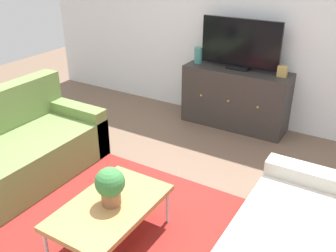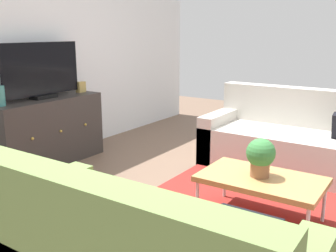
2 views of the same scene
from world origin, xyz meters
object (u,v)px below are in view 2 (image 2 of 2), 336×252
object	(u,v)px
flat_screen_tv	(42,71)
mantel_clock	(81,87)
potted_plant	(261,156)
tv_console	(47,131)
coffee_table	(261,180)
couch_right_side	(292,143)

from	to	relation	value
flat_screen_tv	mantel_clock	world-z (taller)	flat_screen_tv
potted_plant	flat_screen_tv	size ratio (longest dim) A/B	0.31
potted_plant	tv_console	xyz separation A→B (m)	(-0.01, 2.54, -0.17)
coffee_table	potted_plant	bearing A→B (deg)	76.19
coffee_table	flat_screen_tv	world-z (taller)	flat_screen_tv
tv_console	flat_screen_tv	world-z (taller)	flat_screen_tv
couch_right_side	tv_console	distance (m)	2.77
coffee_table	potted_plant	distance (m)	0.20
potted_plant	flat_screen_tv	bearing A→B (deg)	90.20
coffee_table	mantel_clock	bearing A→B (deg)	77.89
couch_right_side	tv_console	size ratio (longest dim) A/B	1.37
coffee_table	potted_plant	size ratio (longest dim) A/B	3.06
mantel_clock	potted_plant	bearing A→B (deg)	-102.09
mantel_clock	tv_console	bearing A→B (deg)	-180.00
couch_right_side	mantel_clock	distance (m)	2.59
couch_right_side	coffee_table	distance (m)	1.44
potted_plant	mantel_clock	world-z (taller)	mantel_clock
potted_plant	mantel_clock	bearing A→B (deg)	77.91
couch_right_side	mantel_clock	xyz separation A→B (m)	(-0.88, 2.37, 0.55)
coffee_table	mantel_clock	distance (m)	2.66
potted_plant	coffee_table	bearing A→B (deg)	-103.81
tv_console	mantel_clock	xyz separation A→B (m)	(0.55, 0.00, 0.45)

